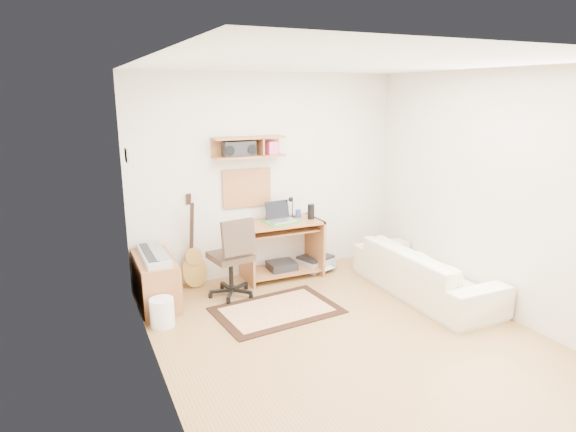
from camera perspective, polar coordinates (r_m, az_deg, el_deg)
name	(u,v)px	position (r m, az deg, el deg)	size (l,w,h in m)	color
floor	(345,335)	(5.08, 6.68, -13.58)	(3.60, 4.00, 0.01)	#A27843
ceiling	(354,63)	(4.50, 7.68, 17.24)	(3.60, 4.00, 0.01)	white
back_wall	(268,176)	(6.38, -2.37, 4.68)	(3.60, 0.01, 2.60)	beige
left_wall	(153,231)	(4.00, -15.45, -1.66)	(0.01, 4.00, 2.60)	beige
right_wall	(492,192)	(5.77, 22.62, 2.55)	(0.01, 4.00, 2.60)	beige
wall_shelf	(249,147)	(6.10, -4.57, 8.00)	(0.90, 0.25, 0.26)	#A4673A
cork_board	(247,188)	(6.27, -4.80, 3.27)	(0.64, 0.03, 0.49)	tan
wall_photo	(127,155)	(5.39, -18.26, 6.71)	(0.02, 0.20, 0.15)	#4C8CBF
desk	(282,249)	(6.38, -0.74, -3.88)	(1.00, 0.55, 0.75)	#A4673A
laptop	(282,212)	(6.22, -0.74, 0.47)	(0.33, 0.33, 0.26)	silver
speaker	(311,212)	(6.37, 2.69, 0.52)	(0.09, 0.09, 0.20)	black
desk_lamp	(292,207)	(6.45, 0.53, 1.08)	(0.09, 0.09, 0.28)	black
pencil_cup	(298,214)	(6.46, 1.19, 0.29)	(0.07, 0.07, 0.10)	navy
boombox	(239,149)	(6.05, -5.75, 7.73)	(0.39, 0.18, 0.20)	black
rug	(277,310)	(5.54, -1.31, -10.88)	(1.33, 0.89, 0.02)	beige
task_chair	(231,256)	(5.78, -6.70, -4.68)	(0.50, 0.50, 0.99)	#362A20
cabinet	(155,281)	(5.81, -15.16, -7.29)	(0.40, 0.90, 0.55)	#A4673A
music_keyboard	(154,255)	(5.71, -15.36, -4.38)	(0.26, 0.82, 0.07)	#B2B5BA
guitar	(193,242)	(6.09, -11.00, -2.94)	(0.31, 0.20, 1.17)	#B28637
waste_basket	(162,312)	(5.32, -14.43, -10.80)	(0.25, 0.25, 0.30)	white
printer	(316,262)	(6.76, 3.22, -5.42)	(0.45, 0.35, 0.17)	#A5A8AA
sofa	(425,264)	(6.05, 15.68, -5.39)	(1.96, 0.57, 0.76)	beige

